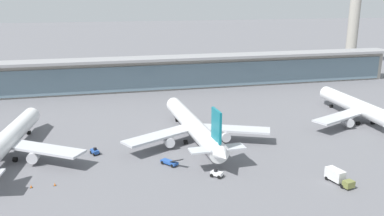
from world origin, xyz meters
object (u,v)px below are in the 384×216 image
object	(u,v)px
safety_cone_charlie	(55,184)
airliner_right_stand	(364,110)
airliner_centre_stand	(193,126)
service_truck_under_wing_blue	(95,151)
service_truck_mid_apron_olive	(338,176)
service_truck_by_tail_white	(217,174)
safety_cone_delta	(31,186)
airliner_left_stand	(4,143)
service_truck_at_far_stand_blue	(170,162)

from	to	relation	value
safety_cone_charlie	airliner_right_stand	bearing A→B (deg)	13.82
airliner_centre_stand	service_truck_under_wing_blue	bearing A→B (deg)	-172.86
airliner_centre_stand	airliner_right_stand	size ratio (longest dim) A/B	1.00
service_truck_mid_apron_olive	service_truck_by_tail_white	size ratio (longest dim) A/B	2.35
airliner_centre_stand	safety_cone_delta	world-z (taller)	airliner_centre_stand
service_truck_mid_apron_olive	safety_cone_charlie	distance (m)	65.02
airliner_centre_stand	service_truck_mid_apron_olive	world-z (taller)	airliner_centre_stand
service_truck_by_tail_white	safety_cone_charlie	bearing A→B (deg)	173.13
airliner_left_stand	airliner_right_stand	distance (m)	112.02
airliner_centre_stand	service_truck_by_tail_white	world-z (taller)	airliner_centre_stand
safety_cone_charlie	safety_cone_delta	bearing A→B (deg)	178.21
service_truck_under_wing_blue	service_truck_mid_apron_olive	world-z (taller)	service_truck_mid_apron_olive
safety_cone_delta	safety_cone_charlie	bearing A→B (deg)	-1.79
airliner_left_stand	airliner_centre_stand	xyz separation A→B (m)	(51.58, 1.85, 0.00)
service_truck_by_tail_white	safety_cone_charlie	size ratio (longest dim) A/B	4.63
service_truck_by_tail_white	safety_cone_delta	distance (m)	42.66
airliner_left_stand	service_truck_mid_apron_olive	distance (m)	84.03
airliner_left_stand	service_truck_by_tail_white	world-z (taller)	airliner_left_stand
airliner_centre_stand	service_truck_mid_apron_olive	size ratio (longest dim) A/B	7.53
service_truck_under_wing_blue	airliner_centre_stand	bearing A→B (deg)	7.14
service_truck_under_wing_blue	service_truck_at_far_stand_blue	distance (m)	22.16
service_truck_under_wing_blue	safety_cone_delta	world-z (taller)	service_truck_under_wing_blue
service_truck_by_tail_white	airliner_right_stand	bearing A→B (deg)	25.18
airliner_right_stand	service_truck_under_wing_blue	xyz separation A→B (m)	(-89.02, -6.95, -3.94)
airliner_centre_stand	airliner_right_stand	xyz separation A→B (m)	(60.32, 3.36, 0.00)
airliner_right_stand	service_truck_under_wing_blue	world-z (taller)	airliner_right_stand
airliner_right_stand	service_truck_at_far_stand_blue	world-z (taller)	airliner_right_stand
airliner_centre_stand	service_truck_mid_apron_olive	xyz separation A→B (m)	(25.53, -35.12, -3.12)
service_truck_by_tail_white	service_truck_at_far_stand_blue	xyz separation A→B (m)	(-9.50, 9.63, -0.07)
safety_cone_charlie	safety_cone_delta	world-z (taller)	same
airliner_left_stand	service_truck_mid_apron_olive	xyz separation A→B (m)	(77.10, -33.27, -3.12)
airliner_right_stand	safety_cone_charlie	size ratio (longest dim) A/B	82.00
airliner_centre_stand	service_truck_by_tail_white	bearing A→B (deg)	-91.41
airliner_left_stand	safety_cone_charlie	bearing A→B (deg)	-54.16
service_truck_mid_apron_olive	service_truck_by_tail_white	distance (m)	27.95
airliner_left_stand	service_truck_at_far_stand_blue	world-z (taller)	airliner_left_stand
service_truck_at_far_stand_blue	safety_cone_charlie	distance (m)	28.24
safety_cone_charlie	service_truck_mid_apron_olive	bearing A→B (deg)	-12.72
airliner_right_stand	safety_cone_delta	world-z (taller)	airliner_right_stand
airliner_left_stand	service_truck_under_wing_blue	bearing A→B (deg)	-4.35
airliner_right_stand	service_truck_under_wing_blue	size ratio (longest dim) A/B	17.38
airliner_right_stand	service_truck_by_tail_white	bearing A→B (deg)	-154.82
airliner_centre_stand	service_truck_by_tail_white	size ratio (longest dim) A/B	17.69
service_truck_under_wing_blue	service_truck_at_far_stand_blue	size ratio (longest dim) A/B	0.53
service_truck_at_far_stand_blue	service_truck_under_wing_blue	bearing A→B (deg)	146.97
airliner_right_stand	service_truck_at_far_stand_blue	size ratio (longest dim) A/B	9.19
service_truck_by_tail_white	safety_cone_charlie	distance (m)	37.54
service_truck_under_wing_blue	service_truck_mid_apron_olive	xyz separation A→B (m)	(54.22, -31.53, 0.82)
service_truck_at_far_stand_blue	safety_cone_delta	world-z (taller)	service_truck_at_far_stand_blue
safety_cone_charlie	airliner_left_stand	bearing A→B (deg)	125.84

